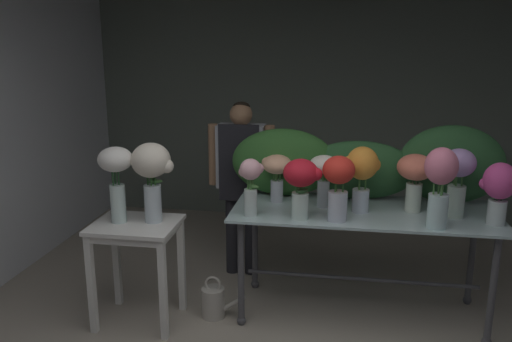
% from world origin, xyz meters
% --- Properties ---
extents(ground_plane, '(8.72, 8.72, 0.00)m').
position_xyz_m(ground_plane, '(0.00, 1.98, 0.00)').
color(ground_plane, '#9E9384').
extents(wall_back, '(5.28, 0.12, 2.98)m').
position_xyz_m(wall_back, '(0.00, 3.97, 1.49)').
color(wall_back, slate).
rests_on(wall_back, ground).
extents(wall_left, '(0.12, 4.09, 2.98)m').
position_xyz_m(wall_left, '(-2.64, 1.98, 1.49)').
color(wall_left, silver).
rests_on(wall_left, ground).
extents(display_table_glass, '(1.98, 0.83, 0.87)m').
position_xyz_m(display_table_glass, '(0.53, 1.60, 0.73)').
color(display_table_glass, '#A8C4C7').
rests_on(display_table_glass, ground).
extents(side_table_white, '(0.63, 0.52, 0.80)m').
position_xyz_m(side_table_white, '(-1.15, 1.22, 0.67)').
color(side_table_white, white).
rests_on(side_table_white, ground).
extents(florist, '(0.60, 0.24, 1.60)m').
position_xyz_m(florist, '(-0.54, 2.20, 0.99)').
color(florist, '#232328').
rests_on(florist, ground).
extents(foliage_backdrop, '(2.15, 0.32, 0.62)m').
position_xyz_m(foliage_backdrop, '(0.55, 1.90, 1.15)').
color(foliage_backdrop, '#2D6028').
rests_on(foliage_backdrop, display_table_glass).
extents(vase_rosy_hydrangea, '(0.22, 0.22, 0.56)m').
position_xyz_m(vase_rosy_hydrangea, '(1.01, 1.29, 1.19)').
color(vase_rosy_hydrangea, silver).
rests_on(vase_rosy_hydrangea, display_table_glass).
extents(vase_blush_stock, '(0.19, 0.16, 0.43)m').
position_xyz_m(vase_blush_stock, '(-0.30, 1.34, 1.12)').
color(vase_blush_stock, silver).
rests_on(vase_blush_stock, display_table_glass).
extents(vase_scarlet_freesia, '(0.23, 0.23, 0.47)m').
position_xyz_m(vase_scarlet_freesia, '(0.33, 1.33, 1.14)').
color(vase_scarlet_freesia, silver).
rests_on(vase_scarlet_freesia, display_table_glass).
extents(vase_coral_anemones, '(0.27, 0.27, 0.44)m').
position_xyz_m(vase_coral_anemones, '(0.89, 1.64, 1.16)').
color(vase_coral_anemones, silver).
rests_on(vase_coral_anemones, display_table_glass).
extents(vase_lilac_peonies, '(0.23, 0.23, 0.51)m').
position_xyz_m(vase_lilac_peonies, '(1.17, 1.55, 1.17)').
color(vase_lilac_peonies, silver).
rests_on(vase_lilac_peonies, display_table_glass).
extents(vase_sunset_carnations, '(0.28, 0.23, 0.50)m').
position_xyz_m(vase_sunset_carnations, '(0.50, 1.56, 1.18)').
color(vase_sunset_carnations, silver).
rests_on(vase_sunset_carnations, display_table_glass).
extents(vase_fuchsia_ranunculus, '(0.24, 0.23, 0.44)m').
position_xyz_m(vase_fuchsia_ranunculus, '(1.43, 1.44, 1.13)').
color(vase_fuchsia_ranunculus, silver).
rests_on(vase_fuchsia_ranunculus, display_table_glass).
extents(vase_peach_tulips, '(0.24, 0.23, 0.38)m').
position_xyz_m(vase_peach_tulips, '(-0.16, 1.71, 1.12)').
color(vase_peach_tulips, silver).
rests_on(vase_peach_tulips, display_table_glass).
extents(vase_ivory_dahlias, '(0.23, 0.22, 0.40)m').
position_xyz_m(vase_ivory_dahlias, '(0.22, 1.63, 1.14)').
color(vase_ivory_dahlias, silver).
rests_on(vase_ivory_dahlias, display_table_glass).
extents(vase_crimson_lilies, '(0.28, 0.25, 0.44)m').
position_xyz_m(vase_crimson_lilies, '(0.07, 1.32, 1.15)').
color(vase_crimson_lilies, silver).
rests_on(vase_crimson_lilies, display_table_glass).
extents(vase_white_roses_tall, '(0.25, 0.25, 0.57)m').
position_xyz_m(vase_white_roses_tall, '(-1.27, 1.22, 1.17)').
color(vase_white_roses_tall, silver).
rests_on(vase_white_roses_tall, side_table_white).
extents(vase_cream_lisianthus_tall, '(0.32, 0.29, 0.60)m').
position_xyz_m(vase_cream_lisianthus_tall, '(-1.02, 1.28, 1.19)').
color(vase_cream_lisianthus_tall, silver).
rests_on(vase_cream_lisianthus_tall, side_table_white).
extents(watering_can, '(0.35, 0.18, 0.34)m').
position_xyz_m(watering_can, '(-0.60, 1.37, 0.13)').
color(watering_can, '#B7B2A8').
rests_on(watering_can, ground).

